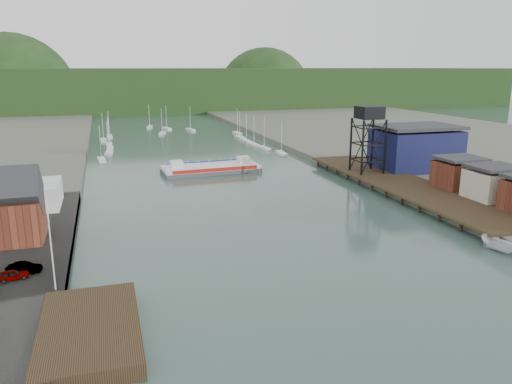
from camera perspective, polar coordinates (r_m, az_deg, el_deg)
ground at (r=62.10m, az=10.07°, el=-12.23°), size 600.00×600.00×0.00m
east_land at (r=177.20m, az=25.22°, el=3.93°), size 120.00×400.00×3.20m
west_quay at (r=75.47m, az=-26.61°, el=-8.04°), size 16.00×80.00×1.60m
west_stage at (r=56.00m, az=-18.45°, el=-14.85°), size 10.00×18.00×1.80m
east_pier at (r=116.25m, az=16.44°, el=0.92°), size 14.00×70.00×2.45m
white_shed at (r=103.56m, az=-26.40°, el=-0.47°), size 18.00×12.00×4.50m
flagpole at (r=62.85m, az=-22.42°, el=-5.30°), size 0.16×0.16×12.00m
lift_tower at (r=123.99m, az=12.81°, el=8.39°), size 6.50×6.50×16.00m
blue_shed at (r=134.68m, az=17.77°, el=4.82°), size 20.50×14.50×11.30m
marina_sailboats at (r=191.45m, az=-8.95°, el=5.89°), size 57.71×92.65×0.90m
distant_hills at (r=351.71m, az=-13.56°, el=11.02°), size 500.00×120.00×80.00m
chain_ferry at (r=133.27m, az=-5.20°, el=2.72°), size 25.99×11.80×3.66m
motorboat at (r=84.52m, az=25.95°, el=-5.41°), size 3.20×6.16×2.26m
car_west_a at (r=69.64m, az=-26.11°, el=-8.50°), size 4.16×2.46×1.33m
car_west_b at (r=71.20m, az=-24.98°, el=-7.86°), size 4.45×2.23×1.40m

